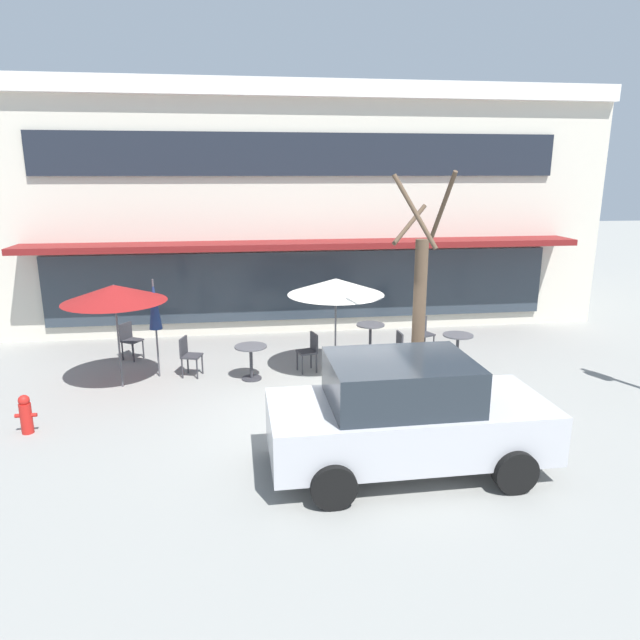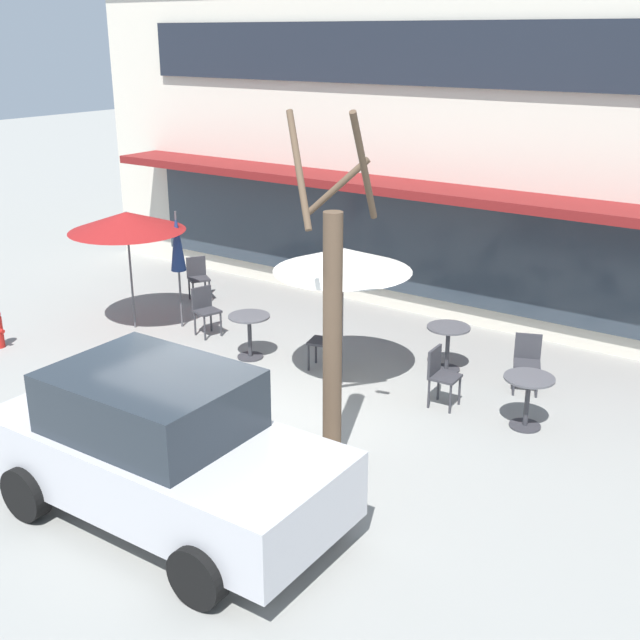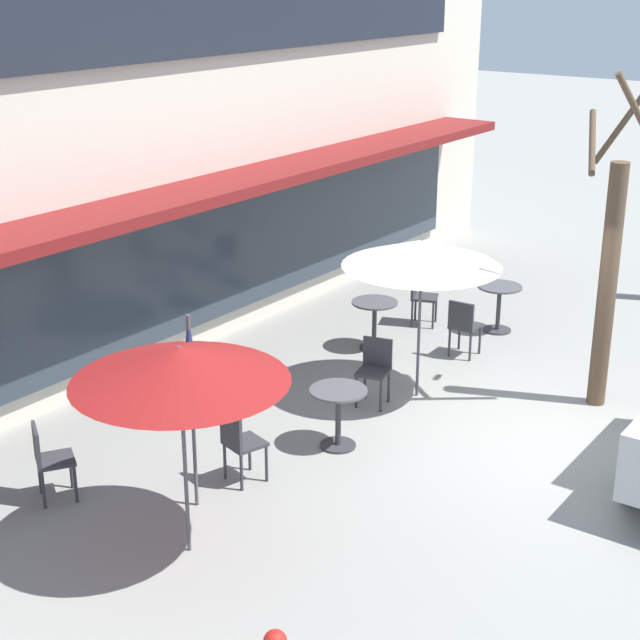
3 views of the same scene
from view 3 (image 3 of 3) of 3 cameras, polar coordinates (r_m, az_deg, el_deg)
The scene contains 14 objects.
ground_plane at distance 12.34m, azimuth 14.40°, elevation -7.38°, with size 80.00×80.00×0.00m, color gray.
building_facade at distance 17.36m, azimuth -17.10°, elevation 11.97°, with size 17.36×9.10×6.76m.
cafe_table_near_wall at distance 14.87m, azimuth 3.19°, elevation 0.19°, with size 0.70×0.70×0.76m.
cafe_table_streetside at distance 11.84m, azimuth 1.07°, elevation -5.13°, with size 0.70×0.70×0.76m.
cafe_table_by_tree at distance 15.82m, azimuth 10.38°, elevation 1.13°, with size 0.70×0.70×0.76m.
patio_umbrella_green_folded at distance 10.22m, azimuth -7.55°, elevation -2.72°, with size 0.28×0.28×2.20m.
patio_umbrella_cream_folded at distance 9.26m, azimuth -8.17°, elevation -2.56°, with size 2.10×2.10×2.20m.
patio_umbrella_corner_open at distance 12.79m, azimuth 5.95°, elevation 3.90°, with size 2.10×2.10×2.20m.
cafe_chair_0 at distance 14.68m, azimuth 8.35°, elevation -0.21°, with size 0.42×0.42×0.89m.
cafe_chair_1 at distance 15.94m, azimuth 5.85°, elevation 1.54°, with size 0.52×0.52×0.89m.
cafe_chair_2 at distance 11.11m, azimuth -15.56°, elevation -7.66°, with size 0.55×0.55×0.89m.
cafe_chair_3 at distance 13.03m, azimuth 3.21°, elevation -2.70°, with size 0.49×0.49×0.89m.
cafe_chair_4 at distance 11.08m, azimuth -4.72°, elevation -7.00°, with size 0.49×0.49×0.89m.
street_tree at distance 13.07m, azimuth 16.48°, elevation 2.84°, with size 1.11×1.15×4.45m.
Camera 3 is at (-10.35, -3.81, 5.54)m, focal length 55.00 mm.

